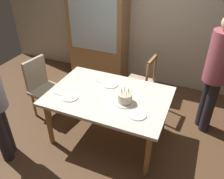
{
  "coord_description": "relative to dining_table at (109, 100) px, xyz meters",
  "views": [
    {
      "loc": [
        1.03,
        -2.29,
        2.46
      ],
      "look_at": [
        0.05,
        0.0,
        0.83
      ],
      "focal_mm": 37.22,
      "sensor_mm": 36.0,
      "label": 1
    }
  ],
  "objects": [
    {
      "name": "ground",
      "position": [
        0.0,
        0.0,
        -0.65
      ],
      "size": [
        6.4,
        6.4,
        0.0
      ],
      "primitive_type": "plane",
      "color": "brown"
    },
    {
      "name": "back_wall",
      "position": [
        0.0,
        1.85,
        0.65
      ],
      "size": [
        6.4,
        0.1,
        2.6
      ],
      "primitive_type": "cube",
      "color": "beige",
      "rests_on": "ground"
    },
    {
      "name": "dining_table",
      "position": [
        0.0,
        0.0,
        0.0
      ],
      "size": [
        1.58,
        1.08,
        0.73
      ],
      "color": "silver",
      "rests_on": "ground"
    },
    {
      "name": "birthday_cake",
      "position": [
        0.25,
        -0.07,
        0.14
      ],
      "size": [
        0.28,
        0.28,
        0.2
      ],
      "color": "silver",
      "rests_on": "dining_table"
    },
    {
      "name": "plate_near_celebrant",
      "position": [
        -0.44,
        -0.24,
        0.09
      ],
      "size": [
        0.22,
        0.22,
        0.01
      ],
      "primitive_type": "cylinder",
      "color": "white",
      "rests_on": "dining_table"
    },
    {
      "name": "plate_far_side",
      "position": [
        -0.08,
        0.24,
        0.09
      ],
      "size": [
        0.22,
        0.22,
        0.01
      ],
      "primitive_type": "cylinder",
      "color": "white",
      "rests_on": "dining_table"
    },
    {
      "name": "plate_near_guest",
      "position": [
        0.47,
        -0.24,
        0.09
      ],
      "size": [
        0.22,
        0.22,
        0.01
      ],
      "primitive_type": "cylinder",
      "color": "white",
      "rests_on": "dining_table"
    },
    {
      "name": "fork_near_celebrant",
      "position": [
        -0.6,
        -0.25,
        0.08
      ],
      "size": [
        0.18,
        0.02,
        0.01
      ],
      "primitive_type": "cube",
      "rotation": [
        0.0,
        0.0,
        -0.01
      ],
      "color": "silver",
      "rests_on": "dining_table"
    },
    {
      "name": "fork_far_side",
      "position": [
        -0.24,
        0.23,
        0.08
      ],
      "size": [
        0.18,
        0.06,
        0.01
      ],
      "primitive_type": "cube",
      "rotation": [
        0.0,
        0.0,
        -0.24
      ],
      "color": "silver",
      "rests_on": "dining_table"
    },
    {
      "name": "chair_spindle_back",
      "position": [
        0.18,
        0.86,
        -0.19
      ],
      "size": [
        0.48,
        0.48,
        0.95
      ],
      "color": "tan",
      "rests_on": "ground"
    },
    {
      "name": "chair_upholstered",
      "position": [
        -1.18,
        0.11,
        -0.11
      ],
      "size": [
        0.5,
        0.5,
        0.95
      ],
      "color": "tan",
      "rests_on": "ground"
    },
    {
      "name": "person_guest",
      "position": [
        1.24,
        0.74,
        0.34
      ],
      "size": [
        0.32,
        0.32,
        1.72
      ],
      "color": "#262328",
      "rests_on": "ground"
    },
    {
      "name": "china_cabinet",
      "position": [
        -0.9,
        1.56,
        0.31
      ],
      "size": [
        1.1,
        0.45,
        1.9
      ],
      "color": "#9E7042",
      "rests_on": "ground"
    }
  ]
}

